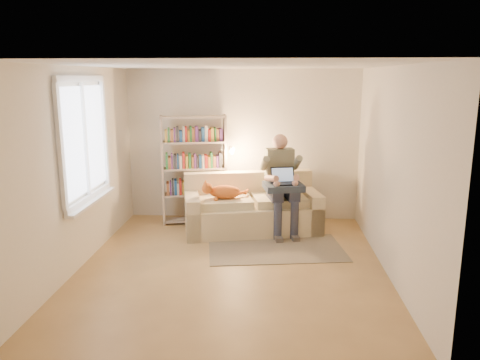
# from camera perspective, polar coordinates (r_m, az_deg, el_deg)

# --- Properties ---
(floor) EXTENTS (4.50, 4.50, 0.00)m
(floor) POSITION_cam_1_polar(r_m,az_deg,el_deg) (6.32, -0.99, -10.48)
(floor) COLOR olive
(floor) RESTS_ON ground
(ceiling) EXTENTS (4.00, 4.50, 0.02)m
(ceiling) POSITION_cam_1_polar(r_m,az_deg,el_deg) (5.82, -1.09, 13.80)
(ceiling) COLOR white
(ceiling) RESTS_ON wall_back
(wall_left) EXTENTS (0.02, 4.50, 2.60)m
(wall_left) POSITION_cam_1_polar(r_m,az_deg,el_deg) (6.42, -19.13, 1.32)
(wall_left) COLOR silver
(wall_left) RESTS_ON floor
(wall_right) EXTENTS (0.02, 4.50, 2.60)m
(wall_right) POSITION_cam_1_polar(r_m,az_deg,el_deg) (6.10, 18.02, 0.85)
(wall_right) COLOR silver
(wall_right) RESTS_ON floor
(wall_back) EXTENTS (4.00, 0.02, 2.60)m
(wall_back) POSITION_cam_1_polar(r_m,az_deg,el_deg) (8.15, 0.30, 4.25)
(wall_back) COLOR silver
(wall_back) RESTS_ON floor
(wall_front) EXTENTS (4.00, 0.02, 2.60)m
(wall_front) POSITION_cam_1_polar(r_m,az_deg,el_deg) (3.77, -3.95, -5.57)
(wall_front) COLOR silver
(wall_front) RESTS_ON floor
(window) EXTENTS (0.12, 1.52, 1.69)m
(window) POSITION_cam_1_polar(r_m,az_deg,el_deg) (6.57, -18.08, 2.30)
(window) COLOR white
(window) RESTS_ON wall_left
(sofa) EXTENTS (2.30, 1.39, 0.91)m
(sofa) POSITION_cam_1_polar(r_m,az_deg,el_deg) (7.65, 1.42, -3.71)
(sofa) COLOR beige
(sofa) RESTS_ON floor
(person) EXTENTS (0.56, 0.77, 1.58)m
(person) POSITION_cam_1_polar(r_m,az_deg,el_deg) (7.45, 5.06, 0.18)
(person) COLOR gray
(person) RESTS_ON sofa
(cat) EXTENTS (0.72, 0.36, 0.27)m
(cat) POSITION_cam_1_polar(r_m,az_deg,el_deg) (7.36, -2.41, -1.42)
(cat) COLOR orange
(cat) RESTS_ON sofa
(blanket) EXTENTS (0.68, 0.59, 0.10)m
(blanket) POSITION_cam_1_polar(r_m,az_deg,el_deg) (7.33, 5.65, -0.80)
(blanket) COLOR #263243
(blanket) RESTS_ON person
(laptop) EXTENTS (0.43, 0.38, 0.31)m
(laptop) POSITION_cam_1_polar(r_m,az_deg,el_deg) (7.32, 5.65, 0.07)
(laptop) COLOR black
(laptop) RESTS_ON blanket
(bookshelf) EXTENTS (1.26, 0.50, 1.85)m
(bookshelf) POSITION_cam_1_polar(r_m,az_deg,el_deg) (7.94, -5.60, 1.93)
(bookshelf) COLOR #BEA790
(bookshelf) RESTS_ON floor
(rug) EXTENTS (2.09, 1.41, 0.01)m
(rug) POSITION_cam_1_polar(r_m,az_deg,el_deg) (6.93, 4.40, -8.36)
(rug) COLOR #7D715B
(rug) RESTS_ON floor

